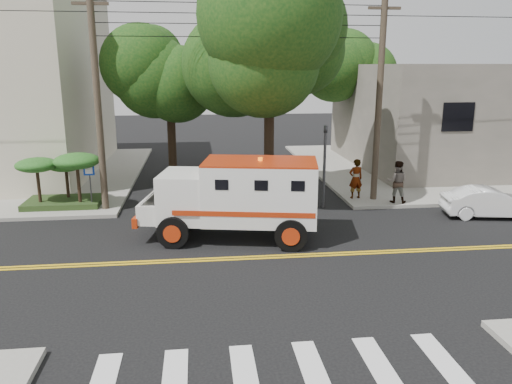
{
  "coord_description": "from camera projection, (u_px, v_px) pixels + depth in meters",
  "views": [
    {
      "loc": [
        -1.61,
        -15.08,
        6.04
      ],
      "look_at": [
        0.44,
        2.37,
        1.6
      ],
      "focal_mm": 35.0,
      "sensor_mm": 36.0,
      "label": 1
    }
  ],
  "objects": [
    {
      "name": "traffic_signal",
      "position": [
        325.0,
        157.0,
        21.46
      ],
      "size": [
        0.15,
        0.18,
        3.6
      ],
      "color": "#3F3F42",
      "rests_on": "ground"
    },
    {
      "name": "armored_truck",
      "position": [
        237.0,
        195.0,
        17.63
      ],
      "size": [
        6.6,
        3.47,
        2.86
      ],
      "rotation": [
        0.0,
        0.0,
        -0.19
      ],
      "color": "silver",
      "rests_on": "ground"
    },
    {
      "name": "building_right",
      "position": [
        469.0,
        115.0,
        30.59
      ],
      "size": [
        14.0,
        12.0,
        6.0
      ],
      "primitive_type": "cube",
      "color": "#635E54",
      "rests_on": "sidewalk_ne"
    },
    {
      "name": "tree_right",
      "position": [
        365.0,
        65.0,
        30.87
      ],
      "size": [
        4.8,
        4.5,
        8.2
      ],
      "color": "black",
      "rests_on": "ground"
    },
    {
      "name": "pedestrian_b",
      "position": [
        397.0,
        182.0,
        22.01
      ],
      "size": [
        1.11,
        0.99,
        1.87
      ],
      "primitive_type": "imported",
      "rotation": [
        0.0,
        0.0,
        2.77
      ],
      "color": "gray",
      "rests_on": "sidewalk_ne"
    },
    {
      "name": "palm_planter",
      "position": [
        62.0,
        172.0,
        21.32
      ],
      "size": [
        3.52,
        2.63,
        2.36
      ],
      "color": "#1E3314",
      "rests_on": "sidewalk_nw"
    },
    {
      "name": "tree_left",
      "position": [
        175.0,
        72.0,
        25.82
      ],
      "size": [
        4.48,
        4.2,
        7.7
      ],
      "color": "black",
      "rests_on": "ground"
    },
    {
      "name": "tree_main",
      "position": [
        281.0,
        37.0,
        20.62
      ],
      "size": [
        6.08,
        5.7,
        9.85
      ],
      "color": "black",
      "rests_on": "ground"
    },
    {
      "name": "ground",
      "position": [
        251.0,
        258.0,
        16.18
      ],
      "size": [
        100.0,
        100.0,
        0.0
      ],
      "primitive_type": "plane",
      "color": "black",
      "rests_on": "ground"
    },
    {
      "name": "pedestrian_a",
      "position": [
        356.0,
        179.0,
        22.73
      ],
      "size": [
        0.72,
        0.53,
        1.83
      ],
      "primitive_type": "imported",
      "rotation": [
        0.0,
        0.0,
        3.29
      ],
      "color": "gray",
      "rests_on": "sidewalk_ne"
    },
    {
      "name": "utility_pole_right",
      "position": [
        379.0,
        103.0,
        21.76
      ],
      "size": [
        0.28,
        0.28,
        9.0
      ],
      "primitive_type": "cylinder",
      "color": "#382D23",
      "rests_on": "ground"
    },
    {
      "name": "utility_pole_left",
      "position": [
        98.0,
        105.0,
        20.22
      ],
      "size": [
        0.28,
        0.28,
        9.0
      ],
      "primitive_type": "cylinder",
      "color": "#382D23",
      "rests_on": "ground"
    },
    {
      "name": "sidewalk_ne",
      "position": [
        445.0,
        166.0,
        30.69
      ],
      "size": [
        17.0,
        17.0,
        0.15
      ],
      "primitive_type": "cube",
      "color": "gray",
      "rests_on": "ground"
    },
    {
      "name": "parked_sedan",
      "position": [
        489.0,
        203.0,
        20.44
      ],
      "size": [
        3.88,
        1.89,
        1.23
      ],
      "primitive_type": "imported",
      "rotation": [
        0.0,
        0.0,
        1.41
      ],
      "color": "white",
      "rests_on": "ground"
    },
    {
      "name": "accessibility_sign",
      "position": [
        90.0,
        180.0,
        21.09
      ],
      "size": [
        0.45,
        0.1,
        2.02
      ],
      "color": "#3F3F42",
      "rests_on": "ground"
    }
  ]
}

